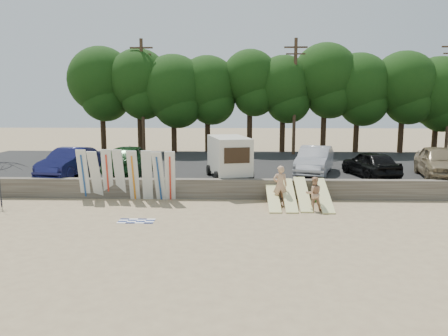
{
  "coord_description": "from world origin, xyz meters",
  "views": [
    {
      "loc": [
        -2.51,
        -18.76,
        4.96
      ],
      "look_at": [
        -3.16,
        3.0,
        1.57
      ],
      "focal_mm": 35.0,
      "sensor_mm": 36.0,
      "label": 1
    }
  ],
  "objects": [
    {
      "name": "car_0",
      "position": [
        -11.99,
        5.46,
        1.49
      ],
      "size": [
        2.36,
        4.99,
        1.58
      ],
      "primitive_type": "imported",
      "rotation": [
        0.0,
        0.0,
        -0.15
      ],
      "color": "#131544",
      "rests_on": "parking_lot"
    },
    {
      "name": "box_trailer",
      "position": [
        -2.94,
        5.04,
        1.98
      ],
      "size": [
        2.7,
        3.9,
        2.28
      ],
      "rotation": [
        0.0,
        0.0,
        0.24
      ],
      "color": "beige",
      "rests_on": "parking_lot"
    },
    {
      "name": "cooler",
      "position": [
        1.4,
        2.39,
        0.16
      ],
      "size": [
        0.38,
        0.31,
        0.32
      ],
      "primitive_type": "cube",
      "rotation": [
        0.0,
        0.0,
        0.02
      ],
      "color": "green",
      "rests_on": "ground"
    },
    {
      "name": "surfboard_upright_3",
      "position": [
        -8.4,
        2.63,
        1.28
      ],
      "size": [
        0.59,
        0.64,
        2.56
      ],
      "primitive_type": "cube",
      "rotation": [
        0.19,
        0.0,
        -0.17
      ],
      "color": "silver",
      "rests_on": "ground"
    },
    {
      "name": "surfboard_upright_1",
      "position": [
        -9.57,
        2.47,
        1.25
      ],
      "size": [
        0.57,
        0.86,
        2.5
      ],
      "primitive_type": "cube",
      "rotation": [
        0.3,
        0.0,
        -0.09
      ],
      "color": "silver",
      "rests_on": "ground"
    },
    {
      "name": "ground",
      "position": [
        0.0,
        0.0,
        0.0
      ],
      "size": [
        120.0,
        120.0,
        0.0
      ],
      "primitive_type": "plane",
      "color": "tan",
      "rests_on": "ground"
    },
    {
      "name": "parking_lot",
      "position": [
        0.0,
        10.5,
        0.35
      ],
      "size": [
        44.0,
        14.5,
        0.7
      ],
      "primitive_type": "cube",
      "color": "#282828",
      "rests_on": "ground"
    },
    {
      "name": "surfboard_low_3",
      "position": [
        1.56,
        1.39,
        0.56
      ],
      "size": [
        0.56,
        2.83,
        1.12
      ],
      "primitive_type": "cube",
      "rotation": [
        0.36,
        0.0,
        0.0
      ],
      "color": "#EBE694",
      "rests_on": "ground"
    },
    {
      "name": "car_4",
      "position": [
        8.72,
        5.46,
        1.58
      ],
      "size": [
        3.06,
        5.45,
        1.75
      ],
      "primitive_type": "imported",
      "rotation": [
        0.0,
        0.0,
        -0.2
      ],
      "color": "#877456",
      "rests_on": "parking_lot"
    },
    {
      "name": "surfboard_upright_0",
      "position": [
        -10.2,
        2.58,
        1.28
      ],
      "size": [
        0.51,
        0.58,
        2.56
      ],
      "primitive_type": "cube",
      "rotation": [
        0.2,
        0.0,
        -0.01
      ],
      "color": "silver",
      "rests_on": "ground"
    },
    {
      "name": "surfboard_low_2",
      "position": [
        0.62,
        1.58,
        0.57
      ],
      "size": [
        0.56,
        2.83,
        1.14
      ],
      "primitive_type": "cube",
      "rotation": [
        0.37,
        0.0,
        0.0
      ],
      "color": "#EBE694",
      "rests_on": "ground"
    },
    {
      "name": "beach_towel",
      "position": [
        -6.67,
        -1.35,
        0.01
      ],
      "size": [
        1.5,
        1.5,
        0.0
      ],
      "primitive_type": "plane",
      "rotation": [
        0.0,
        0.0,
        0.0
      ],
      "color": "white",
      "rests_on": "ground"
    },
    {
      "name": "treeline",
      "position": [
        0.32,
        17.47,
        6.27
      ],
      "size": [
        33.07,
        6.07,
        8.88
      ],
      "color": "#382616",
      "rests_on": "parking_lot"
    },
    {
      "name": "car_3",
      "position": [
        4.99,
        5.68,
        1.44
      ],
      "size": [
        2.62,
        4.62,
        1.48
      ],
      "primitive_type": "imported",
      "rotation": [
        0.0,
        0.0,
        3.35
      ],
      "color": "black",
      "rests_on": "parking_lot"
    },
    {
      "name": "surfboard_upright_2",
      "position": [
        -9.01,
        2.64,
        1.28
      ],
      "size": [
        0.56,
        0.59,
        2.57
      ],
      "primitive_type": "cube",
      "rotation": [
        0.18,
        0.0,
        0.12
      ],
      "color": "silver",
      "rests_on": "ground"
    },
    {
      "name": "beachgoer_b",
      "position": [
        0.98,
        0.68,
        0.77
      ],
      "size": [
        0.8,
        0.65,
        1.55
      ],
      "primitive_type": "imported",
      "rotation": [
        0.0,
        0.0,
        3.22
      ],
      "color": "tan",
      "rests_on": "ground"
    },
    {
      "name": "seawall",
      "position": [
        0.0,
        3.0,
        0.5
      ],
      "size": [
        44.0,
        0.5,
        1.0
      ],
      "primitive_type": "cube",
      "color": "#6B6356",
      "rests_on": "ground"
    },
    {
      "name": "gear_bag",
      "position": [
        0.84,
        2.37,
        0.11
      ],
      "size": [
        0.35,
        0.32,
        0.22
      ],
      "primitive_type": "cube",
      "rotation": [
        0.0,
        0.0,
        0.26
      ],
      "color": "#E9561B",
      "rests_on": "ground"
    },
    {
      "name": "surfboard_low_1",
      "position": [
        -0.05,
        1.45,
        0.54
      ],
      "size": [
        0.56,
        2.85,
        1.08
      ],
      "primitive_type": "cube",
      "rotation": [
        0.35,
        0.0,
        0.0
      ],
      "color": "#EBE694",
      "rests_on": "ground"
    },
    {
      "name": "surfboard_upright_4",
      "position": [
        -7.65,
        2.45,
        1.27
      ],
      "size": [
        0.5,
        0.69,
        2.54
      ],
      "primitive_type": "cube",
      "rotation": [
        0.25,
        0.0,
        0.0
      ],
      "color": "silver",
      "rests_on": "ground"
    },
    {
      "name": "surfboard_upright_5",
      "position": [
        -6.97,
        2.45,
        1.27
      ],
      "size": [
        0.57,
        0.7,
        2.55
      ],
      "primitive_type": "cube",
      "rotation": [
        0.23,
        0.0,
        0.11
      ],
      "color": "silver",
      "rests_on": "ground"
    },
    {
      "name": "utility_poles",
      "position": [
        2.0,
        16.0,
        5.43
      ],
      "size": [
        25.8,
        0.26,
        9.0
      ],
      "color": "#473321",
      "rests_on": "parking_lot"
    },
    {
      "name": "car_2",
      "position": [
        2.02,
        6.55,
        1.5
      ],
      "size": [
        3.09,
        5.14,
        1.6
      ],
      "primitive_type": "imported",
      "rotation": [
        0.0,
        0.0,
        -0.31
      ],
      "color": "#AEAEB3",
      "rests_on": "parking_lot"
    },
    {
      "name": "surfboard_upright_6",
      "position": [
        -6.36,
        2.35,
        1.25
      ],
      "size": [
        0.6,
        0.86,
        2.51
      ],
      "primitive_type": "cube",
      "rotation": [
        0.29,
        0.0,
        -0.13
      ],
      "color": "silver",
      "rests_on": "ground"
    },
    {
      "name": "surfboard_upright_7",
      "position": [
        -5.8,
        2.37,
        1.26
      ],
      "size": [
        0.6,
        0.83,
        2.52
      ],
      "primitive_type": "cube",
      "rotation": [
        0.28,
        0.0,
        0.14
      ],
      "color": "silver",
      "rests_on": "ground"
    },
    {
      "name": "car_1",
      "position": [
        -8.82,
        6.32,
        1.56
      ],
      "size": [
        2.24,
        5.15,
        1.73
      ],
      "primitive_type": "imported",
      "rotation": [
        0.0,
        0.0,
        3.1
      ],
      "color": "#133618",
      "rests_on": "parking_lot"
    },
    {
      "name": "beachgoer_a",
      "position": [
        -0.44,
        1.7,
        0.95
      ],
      "size": [
        0.71,
        0.48,
        1.9
      ],
      "primitive_type": "imported",
      "rotation": [
        0.0,
        0.0,
        3.18
      ],
      "color": "tan",
      "rests_on": "ground"
    },
    {
      "name": "surfboard_low_0",
      "position": [
        -0.79,
        1.47,
        0.42
      ],
      "size": [
        0.56,
        2.92,
        0.83
      ],
      "primitive_type": "cube",
      "rotation": [
        0.26,
        0.0,
        0.0
      ],
      "color": "#EBE694",
      "rests_on": "ground"
    },
    {
      "name": "beach_umbrella",
      "position": [
        -13.55,
        1.0,
        1.11
      ],
      "size": [
        3.31,
        3.29,
        2.22
      ],
      "primitive_type": "imported",
      "rotation": [
        0.0,
        0.0,
        2.05
      ],
      "color": "black",
      "rests_on": "ground"
    }
  ]
}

